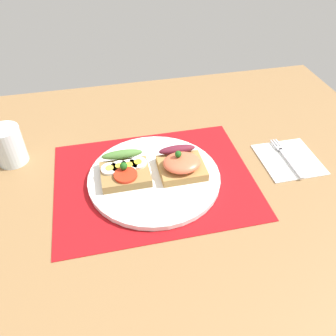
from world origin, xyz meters
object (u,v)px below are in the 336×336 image
plate (154,177)px  napkin (288,158)px  sandwich_egg_tomato (125,170)px  sandwich_salmon (181,164)px  drinking_glass (9,145)px  fork (286,156)px

plate → napkin: (31.24, 0.26, -0.56)cm
sandwich_egg_tomato → sandwich_salmon: (11.82, -1.38, 0.52)cm
sandwich_egg_tomato → drinking_glass: (-23.97, 12.04, 1.47)cm
fork → sandwich_egg_tomato: bearing=178.7°
napkin → fork: bearing=158.8°
plate → sandwich_egg_tomato: sandwich_egg_tomato is taller
sandwich_salmon → napkin: 25.57cm
drinking_glass → napkin: bearing=-12.1°
sandwich_salmon → napkin: (25.38, 0.30, -3.11)cm
napkin → fork: 0.81cm
sandwich_egg_tomato → plate: bearing=-12.7°
sandwich_egg_tomato → drinking_glass: bearing=153.3°
drinking_glass → sandwich_egg_tomato: bearing=-26.7°
napkin → drinking_glass: 62.69cm
sandwich_salmon → napkin: size_ratio=0.74×
napkin → drinking_glass: size_ratio=1.53×
sandwich_egg_tomato → napkin: bearing=-1.7°
plate → sandwich_salmon: sandwich_salmon is taller
plate → drinking_glass: drinking_glass is taller
sandwich_egg_tomato → drinking_glass: 26.86cm
plate → sandwich_salmon: bearing=-0.4°
sandwich_egg_tomato → napkin: (37.20, -1.08, -2.59)cm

